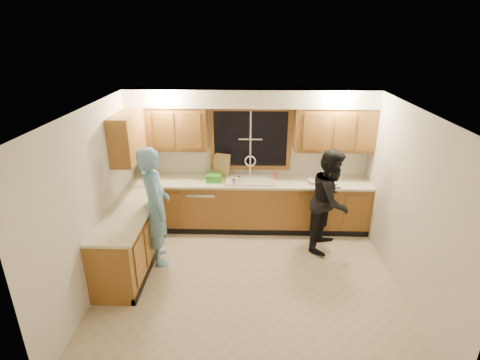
% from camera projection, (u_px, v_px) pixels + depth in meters
% --- Properties ---
extents(floor, '(4.20, 4.20, 0.00)m').
position_uv_depth(floor, '(249.00, 280.00, 5.47)').
color(floor, '#BEAC92').
rests_on(floor, ground).
extents(ceiling, '(4.20, 4.20, 0.00)m').
position_uv_depth(ceiling, '(251.00, 110.00, 4.53)').
color(ceiling, silver).
extents(wall_back, '(4.20, 0.00, 4.20)m').
position_uv_depth(wall_back, '(250.00, 158.00, 6.76)').
color(wall_back, silver).
rests_on(wall_back, ground).
extents(wall_left, '(0.00, 3.80, 3.80)m').
position_uv_depth(wall_left, '(94.00, 201.00, 5.06)').
color(wall_left, silver).
rests_on(wall_left, ground).
extents(wall_right, '(0.00, 3.80, 3.80)m').
position_uv_depth(wall_right, '(408.00, 205.00, 4.94)').
color(wall_right, silver).
rests_on(wall_right, ground).
extents(base_cabinets_back, '(4.20, 0.60, 0.88)m').
position_uv_depth(base_cabinets_back, '(250.00, 205.00, 6.78)').
color(base_cabinets_back, '#935F2A').
rests_on(base_cabinets_back, ground).
extents(base_cabinets_left, '(0.60, 1.90, 0.88)m').
position_uv_depth(base_cabinets_left, '(131.00, 240.00, 5.68)').
color(base_cabinets_left, '#935F2A').
rests_on(base_cabinets_left, ground).
extents(countertop_back, '(4.20, 0.63, 0.04)m').
position_uv_depth(countertop_back, '(250.00, 182.00, 6.60)').
color(countertop_back, beige).
rests_on(countertop_back, base_cabinets_back).
extents(countertop_left, '(0.63, 1.90, 0.04)m').
position_uv_depth(countertop_left, '(128.00, 213.00, 5.50)').
color(countertop_left, beige).
rests_on(countertop_left, base_cabinets_left).
extents(upper_cabinets_left, '(1.35, 0.33, 0.75)m').
position_uv_depth(upper_cabinets_left, '(168.00, 128.00, 6.43)').
color(upper_cabinets_left, '#935F2A').
rests_on(upper_cabinets_left, wall_back).
extents(upper_cabinets_right, '(1.35, 0.33, 0.75)m').
position_uv_depth(upper_cabinets_right, '(334.00, 129.00, 6.35)').
color(upper_cabinets_right, '#935F2A').
rests_on(upper_cabinets_right, wall_back).
extents(upper_cabinets_return, '(0.33, 0.90, 0.75)m').
position_uv_depth(upper_cabinets_return, '(127.00, 138.00, 5.87)').
color(upper_cabinets_return, '#935F2A').
rests_on(upper_cabinets_return, wall_left).
extents(soffit, '(4.20, 0.35, 0.30)m').
position_uv_depth(soffit, '(251.00, 98.00, 6.18)').
color(soffit, white).
rests_on(soffit, wall_back).
extents(window_frame, '(1.44, 0.03, 1.14)m').
position_uv_depth(window_frame, '(250.00, 139.00, 6.62)').
color(window_frame, black).
rests_on(window_frame, wall_back).
extents(sink, '(0.86, 0.52, 0.57)m').
position_uv_depth(sink, '(250.00, 184.00, 6.63)').
color(sink, silver).
rests_on(sink, countertop_back).
extents(dishwasher, '(0.60, 0.56, 0.82)m').
position_uv_depth(dishwasher, '(203.00, 206.00, 6.81)').
color(dishwasher, white).
rests_on(dishwasher, floor).
extents(stove, '(0.58, 0.75, 0.90)m').
position_uv_depth(stove, '(118.00, 261.00, 5.14)').
color(stove, white).
rests_on(stove, floor).
extents(man, '(0.68, 0.80, 1.86)m').
position_uv_depth(man, '(155.00, 206.00, 5.62)').
color(man, '#69A0C6').
rests_on(man, floor).
extents(woman, '(0.94, 1.03, 1.70)m').
position_uv_depth(woman, '(330.00, 200.00, 6.01)').
color(woman, black).
rests_on(woman, floor).
extents(knife_block, '(0.14, 0.14, 0.20)m').
position_uv_depth(knife_block, '(151.00, 172.00, 6.72)').
color(knife_block, '#8F5D27').
rests_on(knife_block, countertop_back).
extents(cutting_board, '(0.33, 0.20, 0.41)m').
position_uv_depth(cutting_board, '(222.00, 165.00, 6.74)').
color(cutting_board, tan).
rests_on(cutting_board, countertop_back).
extents(dish_crate, '(0.29, 0.27, 0.13)m').
position_uv_depth(dish_crate, '(214.00, 177.00, 6.58)').
color(dish_crate, '#328F24').
rests_on(dish_crate, countertop_back).
extents(soap_bottle, '(0.09, 0.09, 0.18)m').
position_uv_depth(soap_bottle, '(276.00, 174.00, 6.66)').
color(soap_bottle, '#D85276').
rests_on(soap_bottle, countertop_back).
extents(bowl, '(0.27, 0.27, 0.06)m').
position_uv_depth(bowl, '(314.00, 181.00, 6.51)').
color(bowl, silver).
rests_on(bowl, countertop_back).
extents(can_left, '(0.08, 0.08, 0.11)m').
position_uv_depth(can_left, '(234.00, 182.00, 6.39)').
color(can_left, beige).
rests_on(can_left, countertop_back).
extents(can_right, '(0.07, 0.07, 0.11)m').
position_uv_depth(can_right, '(239.00, 180.00, 6.50)').
color(can_right, beige).
rests_on(can_right, countertop_back).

